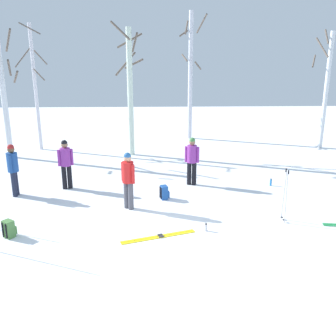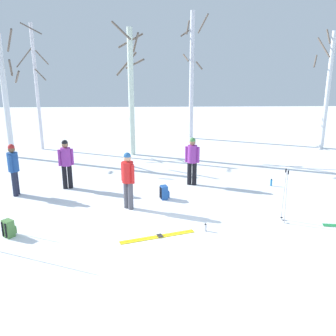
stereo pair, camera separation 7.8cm
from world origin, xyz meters
TOP-DOWN VIEW (x-y plane):
  - ground_plane at (0.00, 0.00)m, footprint 60.00×60.00m
  - person_0 at (-3.20, 3.87)m, footprint 0.50×0.34m
  - person_1 at (1.15, 4.12)m, footprint 0.50×0.34m
  - person_2 at (-4.73, 3.23)m, footprint 0.34×0.52m
  - person_3 at (-0.95, 1.94)m, footprint 0.41×0.38m
  - ski_pair_lying_0 at (-0.09, 0.03)m, footprint 1.89×0.77m
  - ski_poles_0 at (3.33, 0.85)m, footprint 0.07×0.28m
  - backpack_0 at (0.13, 2.69)m, footprint 0.33×0.30m
  - backpack_1 at (-3.80, 0.19)m, footprint 0.34×0.34m
  - water_bottle_0 at (3.96, 3.87)m, footprint 0.07×0.07m
  - water_bottle_1 at (1.13, 0.32)m, footprint 0.07×0.07m
  - birch_tree_0 at (-6.86, 8.51)m, footprint 1.76×1.75m
  - birch_tree_1 at (-5.94, 10.13)m, footprint 1.40×1.38m
  - birch_tree_2 at (-1.24, 8.82)m, footprint 1.44×1.50m
  - birch_tree_3 at (1.95, 12.77)m, footprint 1.50×1.45m
  - birch_tree_4 at (8.42, 9.83)m, footprint 1.11×1.62m

SIDE VIEW (x-z plane):
  - ground_plane at x=0.00m, z-range 0.00..0.00m
  - ski_pair_lying_0 at x=-0.09m, z-range -0.01..0.03m
  - water_bottle_1 at x=1.13m, z-range -0.01..0.20m
  - water_bottle_0 at x=3.96m, z-range -0.01..0.25m
  - backpack_0 at x=0.13m, z-range -0.01..0.43m
  - backpack_1 at x=-3.80m, z-range -0.01..0.43m
  - ski_poles_0 at x=3.33m, z-range 0.05..1.52m
  - person_0 at x=-3.20m, z-range 0.12..1.84m
  - person_1 at x=1.15m, z-range 0.12..1.84m
  - person_2 at x=-4.73m, z-range 0.12..1.84m
  - person_3 at x=-0.95m, z-range 0.12..1.84m
  - birch_tree_0 at x=-6.86m, z-range 0.10..5.76m
  - birch_tree_4 at x=8.42m, z-range 0.10..5.93m
  - birch_tree_2 at x=-1.24m, z-range 0.11..6.11m
  - birch_tree_1 at x=-5.94m, z-range 0.13..6.21m
  - birch_tree_3 at x=1.95m, z-range 0.17..7.18m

